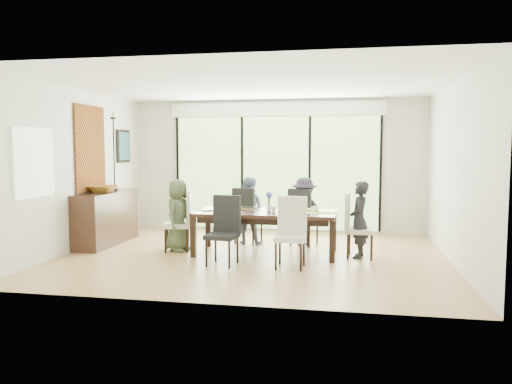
% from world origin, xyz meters
% --- Properties ---
extents(floor, '(6.00, 5.00, 0.01)m').
position_xyz_m(floor, '(0.00, 0.00, -0.01)').
color(floor, olive).
rests_on(floor, ground).
extents(ceiling, '(6.00, 5.00, 0.01)m').
position_xyz_m(ceiling, '(0.00, 0.00, 2.71)').
color(ceiling, white).
rests_on(ceiling, wall_back).
extents(wall_back, '(6.00, 0.02, 2.70)m').
position_xyz_m(wall_back, '(0.00, 2.51, 1.35)').
color(wall_back, beige).
rests_on(wall_back, floor).
extents(wall_front, '(6.00, 0.02, 2.70)m').
position_xyz_m(wall_front, '(0.00, -2.51, 1.35)').
color(wall_front, silver).
rests_on(wall_front, floor).
extents(wall_left, '(0.02, 5.00, 2.70)m').
position_xyz_m(wall_left, '(-3.01, 0.00, 1.35)').
color(wall_left, beige).
rests_on(wall_left, floor).
extents(wall_right, '(0.02, 5.00, 2.70)m').
position_xyz_m(wall_right, '(3.01, 0.00, 1.35)').
color(wall_right, silver).
rests_on(wall_right, floor).
extents(glass_doors, '(4.20, 0.02, 2.30)m').
position_xyz_m(glass_doors, '(0.00, 2.47, 1.20)').
color(glass_doors, '#598C3F').
rests_on(glass_doors, wall_back).
extents(blinds_header, '(4.40, 0.06, 0.28)m').
position_xyz_m(blinds_header, '(0.00, 2.46, 2.50)').
color(blinds_header, white).
rests_on(blinds_header, wall_back).
extents(mullion_a, '(0.05, 0.04, 2.30)m').
position_xyz_m(mullion_a, '(-2.10, 2.46, 1.20)').
color(mullion_a, black).
rests_on(mullion_a, wall_back).
extents(mullion_b, '(0.05, 0.04, 2.30)m').
position_xyz_m(mullion_b, '(-0.70, 2.46, 1.20)').
color(mullion_b, black).
rests_on(mullion_b, wall_back).
extents(mullion_c, '(0.05, 0.04, 2.30)m').
position_xyz_m(mullion_c, '(0.70, 2.46, 1.20)').
color(mullion_c, black).
rests_on(mullion_c, wall_back).
extents(mullion_d, '(0.05, 0.04, 2.30)m').
position_xyz_m(mullion_d, '(2.10, 2.46, 1.20)').
color(mullion_d, black).
rests_on(mullion_d, wall_back).
extents(side_window, '(0.02, 0.90, 1.00)m').
position_xyz_m(side_window, '(-2.97, -1.20, 1.50)').
color(side_window, '#8CAD7F').
rests_on(side_window, wall_left).
extents(deck, '(6.00, 1.80, 0.10)m').
position_xyz_m(deck, '(0.00, 3.40, -0.05)').
color(deck, brown).
rests_on(deck, ground).
extents(rail_top, '(6.00, 0.08, 0.06)m').
position_xyz_m(rail_top, '(0.00, 4.20, 0.55)').
color(rail_top, brown).
rests_on(rail_top, deck).
extents(foliage_left, '(3.20, 3.20, 3.20)m').
position_xyz_m(foliage_left, '(-1.80, 5.20, 1.44)').
color(foliage_left, '#14380F').
rests_on(foliage_left, ground).
extents(foliage_mid, '(4.00, 4.00, 4.00)m').
position_xyz_m(foliage_mid, '(0.40, 5.80, 1.80)').
color(foliage_mid, '#14380F').
rests_on(foliage_mid, ground).
extents(foliage_right, '(2.80, 2.80, 2.80)m').
position_xyz_m(foliage_right, '(2.20, 5.00, 1.26)').
color(foliage_right, '#14380F').
rests_on(foliage_right, ground).
extents(foliage_far, '(3.60, 3.60, 3.60)m').
position_xyz_m(foliage_far, '(-0.60, 6.50, 1.62)').
color(foliage_far, '#14380F').
rests_on(foliage_far, ground).
extents(table_top, '(2.23, 1.02, 0.06)m').
position_xyz_m(table_top, '(0.17, 0.19, 0.67)').
color(table_top, black).
rests_on(table_top, floor).
extents(table_apron, '(2.04, 0.84, 0.09)m').
position_xyz_m(table_apron, '(0.17, 0.19, 0.58)').
color(table_apron, black).
rests_on(table_apron, floor).
extents(table_leg_fl, '(0.08, 0.08, 0.64)m').
position_xyz_m(table_leg_fl, '(-0.91, -0.24, 0.32)').
color(table_leg_fl, black).
rests_on(table_leg_fl, floor).
extents(table_leg_fr, '(0.08, 0.08, 0.64)m').
position_xyz_m(table_leg_fr, '(1.25, -0.24, 0.32)').
color(table_leg_fr, black).
rests_on(table_leg_fr, floor).
extents(table_leg_bl, '(0.08, 0.08, 0.64)m').
position_xyz_m(table_leg_bl, '(-0.91, 0.62, 0.32)').
color(table_leg_bl, black).
rests_on(table_leg_bl, floor).
extents(table_leg_br, '(0.08, 0.08, 0.64)m').
position_xyz_m(table_leg_br, '(1.25, 0.62, 0.32)').
color(table_leg_br, black).
rests_on(table_leg_br, floor).
extents(chair_left_end, '(0.52, 0.52, 1.02)m').
position_xyz_m(chair_left_end, '(-1.33, 0.19, 0.51)').
color(chair_left_end, silver).
rests_on(chair_left_end, floor).
extents(chair_right_end, '(0.46, 0.46, 1.02)m').
position_xyz_m(chair_right_end, '(1.67, 0.19, 0.51)').
color(chair_right_end, beige).
rests_on(chair_right_end, floor).
extents(chair_far_left, '(0.52, 0.52, 1.02)m').
position_xyz_m(chair_far_left, '(-0.28, 1.04, 0.51)').
color(chair_far_left, black).
rests_on(chair_far_left, floor).
extents(chair_far_right, '(0.54, 0.54, 1.02)m').
position_xyz_m(chair_far_right, '(0.72, 1.04, 0.51)').
color(chair_far_right, black).
rests_on(chair_far_right, floor).
extents(chair_near_left, '(0.48, 0.48, 1.02)m').
position_xyz_m(chair_near_left, '(-0.33, -0.68, 0.51)').
color(chair_near_left, black).
rests_on(chair_near_left, floor).
extents(chair_near_right, '(0.44, 0.44, 1.02)m').
position_xyz_m(chair_near_right, '(0.67, -0.68, 0.51)').
color(chair_near_right, silver).
rests_on(chair_near_right, floor).
extents(person_left_end, '(0.43, 0.60, 1.20)m').
position_xyz_m(person_left_end, '(-1.31, 0.19, 0.60)').
color(person_left_end, '#445236').
rests_on(person_left_end, floor).
extents(person_right_end, '(0.41, 0.60, 1.20)m').
position_xyz_m(person_right_end, '(1.65, 0.19, 0.60)').
color(person_right_end, black).
rests_on(person_right_end, floor).
extents(person_far_left, '(0.60, 0.42, 1.20)m').
position_xyz_m(person_far_left, '(-0.28, 1.02, 0.60)').
color(person_far_left, slate).
rests_on(person_far_left, floor).
extents(person_far_right, '(0.61, 0.44, 1.20)m').
position_xyz_m(person_far_right, '(0.72, 1.02, 0.60)').
color(person_far_right, '#272030').
rests_on(person_far_right, floor).
extents(placemat_left, '(0.41, 0.30, 0.01)m').
position_xyz_m(placemat_left, '(-0.78, 0.19, 0.70)').
color(placemat_left, '#6C9F38').
rests_on(placemat_left, table_top).
extents(placemat_right, '(0.41, 0.30, 0.01)m').
position_xyz_m(placemat_right, '(1.12, 0.19, 0.70)').
color(placemat_right, '#85BC43').
rests_on(placemat_right, table_top).
extents(placemat_far_l, '(0.41, 0.30, 0.01)m').
position_xyz_m(placemat_far_l, '(-0.28, 0.59, 0.70)').
color(placemat_far_l, '#A2C145').
rests_on(placemat_far_l, table_top).
extents(placemat_far_r, '(0.41, 0.30, 0.01)m').
position_xyz_m(placemat_far_r, '(0.72, 0.59, 0.70)').
color(placemat_far_r, '#7EB340').
rests_on(placemat_far_r, table_top).
extents(placemat_paper, '(0.41, 0.30, 0.01)m').
position_xyz_m(placemat_paper, '(-0.38, -0.11, 0.70)').
color(placemat_paper, white).
rests_on(placemat_paper, table_top).
extents(tablet_far_l, '(0.24, 0.17, 0.01)m').
position_xyz_m(tablet_far_l, '(-0.18, 0.54, 0.71)').
color(tablet_far_l, black).
rests_on(tablet_far_l, table_top).
extents(tablet_far_r, '(0.22, 0.16, 0.01)m').
position_xyz_m(tablet_far_r, '(0.67, 0.54, 0.71)').
color(tablet_far_r, black).
rests_on(tablet_far_r, table_top).
extents(papers, '(0.28, 0.20, 0.00)m').
position_xyz_m(papers, '(0.87, 0.14, 0.70)').
color(papers, white).
rests_on(papers, table_top).
extents(platter_base, '(0.24, 0.24, 0.02)m').
position_xyz_m(platter_base, '(-0.38, -0.11, 0.71)').
color(platter_base, white).
rests_on(platter_base, table_top).
extents(platter_snacks, '(0.19, 0.19, 0.01)m').
position_xyz_m(platter_snacks, '(-0.38, -0.11, 0.73)').
color(platter_snacks, '#BE6916').
rests_on(platter_snacks, table_top).
extents(vase, '(0.07, 0.07, 0.11)m').
position_xyz_m(vase, '(0.22, 0.24, 0.75)').
color(vase, silver).
rests_on(vase, table_top).
extents(hyacinth_stems, '(0.04, 0.04, 0.15)m').
position_xyz_m(hyacinth_stems, '(0.22, 0.24, 0.86)').
color(hyacinth_stems, '#337226').
rests_on(hyacinth_stems, table_top).
extents(hyacinth_blooms, '(0.10, 0.10, 0.10)m').
position_xyz_m(hyacinth_blooms, '(0.22, 0.24, 0.96)').
color(hyacinth_blooms, '#4848B5').
rests_on(hyacinth_blooms, table_top).
extents(laptop, '(0.36, 0.31, 0.02)m').
position_xyz_m(laptop, '(-0.68, 0.09, 0.71)').
color(laptop, silver).
rests_on(laptop, table_top).
extents(cup_a, '(0.16, 0.16, 0.09)m').
position_xyz_m(cup_a, '(-0.53, 0.34, 0.74)').
color(cup_a, white).
rests_on(cup_a, table_top).
extents(cup_b, '(0.13, 0.13, 0.09)m').
position_xyz_m(cup_b, '(0.32, 0.09, 0.74)').
color(cup_b, white).
rests_on(cup_b, table_top).
extents(cup_c, '(0.16, 0.16, 0.09)m').
position_xyz_m(cup_c, '(0.97, 0.29, 0.74)').
color(cup_c, white).
rests_on(cup_c, table_top).
extents(book, '(0.16, 0.21, 0.02)m').
position_xyz_m(book, '(0.42, 0.24, 0.70)').
color(book, white).
rests_on(book, table_top).
extents(sideboard, '(0.47, 1.66, 0.93)m').
position_xyz_m(sideboard, '(-2.76, 0.51, 0.47)').
color(sideboard, black).
rests_on(sideboard, floor).
extents(bowl, '(0.49, 0.49, 0.12)m').
position_xyz_m(bowl, '(-2.76, 0.41, 0.99)').
color(bowl, brown).
rests_on(bowl, sideboard).
extents(candlestick_base, '(0.10, 0.10, 0.04)m').
position_xyz_m(candlestick_base, '(-2.76, 0.86, 0.96)').
color(candlestick_base, black).
rests_on(candlestick_base, sideboard).
extents(candlestick_shaft, '(0.02, 0.02, 1.30)m').
position_xyz_m(candlestick_shaft, '(-2.76, 0.86, 1.61)').
color(candlestick_shaft, black).
rests_on(candlestick_shaft, sideboard).
extents(candlestick_pan, '(0.10, 0.10, 0.03)m').
position_xyz_m(candlestick_pan, '(-2.76, 0.86, 2.25)').
color(candlestick_pan, black).
rests_on(candlestick_pan, sideboard).
extents(candle, '(0.04, 0.04, 0.10)m').
position_xyz_m(candle, '(-2.76, 0.86, 2.32)').
color(candle, silver).
rests_on(candle, sideboard).
extents(tapestry, '(0.02, 1.00, 1.50)m').
position_xyz_m(tapestry, '(-2.97, 0.40, 1.70)').
color(tapestry, '#974816').
rests_on(tapestry, wall_left).
extents(art_frame, '(0.03, 0.55, 0.65)m').
position_xyz_m(art_frame, '(-2.97, 1.70, 1.75)').
color(art_frame, black).
rests_on(art_frame, wall_left).
extents(art_canvas, '(0.01, 0.45, 0.55)m').
position_xyz_m(art_canvas, '(-2.95, 1.70, 1.75)').
color(art_canvas, '#173F4B').
rests_on(art_canvas, wall_left).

